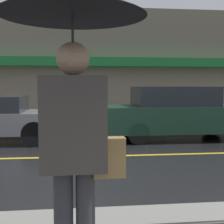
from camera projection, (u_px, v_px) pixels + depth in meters
ground_plane at (56, 157)px, 7.20m from camera, size 80.00×80.00×0.00m
sidewalk_far at (64, 128)px, 11.66m from camera, size 28.00×2.19×0.14m
lane_marking at (56, 157)px, 7.20m from camera, size 25.20×0.12×0.01m
building_storefront at (65, 67)px, 12.66m from camera, size 28.00×0.85×4.82m
pedestrian at (74, 53)px, 2.26m from camera, size 1.08×1.08×2.25m
car_dark_green at (178, 113)px, 9.68m from camera, size 4.64×1.85×1.63m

